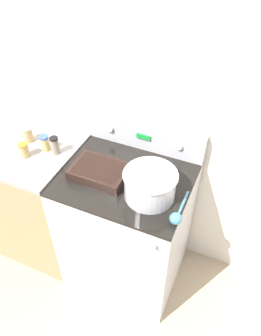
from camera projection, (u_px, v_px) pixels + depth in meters
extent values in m
plane|color=tan|center=(109.00, 302.00, 2.30)|extent=(12.00, 12.00, 0.00)
cube|color=silver|center=(150.00, 101.00, 1.91)|extent=(8.00, 0.05, 2.50)
cube|color=#BCBCC1|center=(127.00, 228.00, 2.20)|extent=(0.75, 0.63, 0.93)
cube|color=black|center=(126.00, 178.00, 1.89)|extent=(0.75, 0.63, 0.02)
cylinder|color=silver|center=(100.00, 228.00, 1.71)|extent=(0.62, 0.02, 0.02)
cube|color=#BCBCC1|center=(145.00, 135.00, 2.01)|extent=(0.75, 0.05, 0.19)
cylinder|color=white|center=(110.00, 128.00, 2.05)|extent=(0.04, 0.02, 0.04)
cylinder|color=white|center=(179.00, 146.00, 1.92)|extent=(0.04, 0.02, 0.04)
cube|color=green|center=(143.00, 137.00, 1.98)|extent=(0.09, 0.01, 0.03)
cube|color=tan|center=(42.00, 198.00, 2.41)|extent=(0.62, 0.63, 0.93)
cube|color=gray|center=(28.00, 147.00, 2.09)|extent=(0.62, 0.63, 0.03)
cylinder|color=silver|center=(150.00, 185.00, 1.72)|extent=(0.27, 0.27, 0.16)
torus|color=silver|center=(151.00, 175.00, 1.67)|extent=(0.29, 0.29, 0.01)
cylinder|color=beige|center=(150.00, 177.00, 1.68)|extent=(0.25, 0.25, 0.02)
cube|color=black|center=(100.00, 172.00, 1.86)|extent=(0.32, 0.22, 0.06)
cube|color=tan|center=(100.00, 170.00, 1.86)|extent=(0.28, 0.20, 0.03)
cylinder|color=teal|center=(182.00, 206.00, 1.70)|extent=(0.01, 0.22, 0.01)
sphere|color=teal|center=(176.00, 219.00, 1.61)|extent=(0.06, 0.06, 0.06)
cylinder|color=gray|center=(55.00, 146.00, 1.98)|extent=(0.05, 0.05, 0.10)
cylinder|color=black|center=(54.00, 139.00, 1.94)|extent=(0.05, 0.05, 0.01)
cylinder|color=tan|center=(45.00, 144.00, 2.01)|extent=(0.05, 0.05, 0.09)
cylinder|color=#3856B7|center=(44.00, 137.00, 1.98)|extent=(0.06, 0.06, 0.01)
cylinder|color=tan|center=(24.00, 151.00, 1.97)|extent=(0.06, 0.06, 0.08)
cylinder|color=orange|center=(23.00, 145.00, 1.94)|extent=(0.06, 0.06, 0.01)
cylinder|color=tan|center=(28.00, 135.00, 2.08)|extent=(0.06, 0.06, 0.09)
cylinder|color=white|center=(26.00, 128.00, 2.04)|extent=(0.06, 0.06, 0.01)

